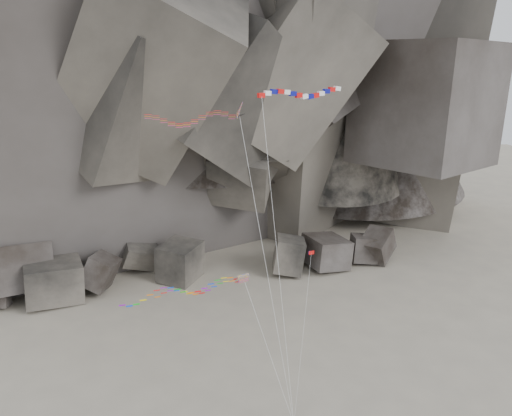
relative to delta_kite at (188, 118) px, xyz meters
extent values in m
plane|color=gray|center=(4.66, -6.10, -30.43)|extent=(260.00, 260.00, 0.00)
cube|color=#47423F|center=(32.34, 27.50, -28.16)|extent=(5.37, 5.47, 5.26)
cube|color=#47423F|center=(-13.02, 25.07, -28.02)|extent=(6.81, 6.50, 6.78)
cube|color=#47423F|center=(34.64, 26.99, -28.21)|extent=(8.18, 7.86, 6.49)
cube|color=#47423F|center=(-0.49, 26.96, -27.39)|extent=(8.61, 8.85, 6.43)
cube|color=#47423F|center=(24.91, 26.83, -27.95)|extent=(8.05, 8.74, 5.91)
cube|color=#47423F|center=(36.46, 31.69, -29.09)|extent=(4.69, 4.95, 3.80)
cube|color=#47423F|center=(-24.90, 25.64, -26.81)|extent=(10.91, 11.74, 9.76)
cube|color=#47423F|center=(17.88, 25.75, -27.62)|extent=(6.65, 6.79, 6.69)
cube|color=#47423F|center=(-7.11, 31.44, -28.56)|extent=(6.99, 5.96, 6.25)
cube|color=#47423F|center=(-27.33, 22.55, -29.14)|extent=(2.88, 3.39, 3.26)
cube|color=#47423F|center=(-19.78, 23.38, -27.49)|extent=(9.93, 8.80, 6.52)
cylinder|color=silver|center=(6.77, -5.90, -14.23)|extent=(3.55, 10.31, 29.67)
cube|color=red|center=(6.86, -2.75, 2.31)|extent=(0.75, 0.60, 0.44)
cube|color=white|center=(7.52, -2.58, 2.49)|extent=(0.78, 0.61, 0.49)
cube|color=#0B0D7B|center=(8.17, -2.45, 2.61)|extent=(0.80, 0.61, 0.52)
cube|color=red|center=(8.82, -2.35, 2.62)|extent=(0.80, 0.62, 0.52)
cube|color=white|center=(9.48, -2.25, 2.53)|extent=(0.79, 0.61, 0.50)
cube|color=#0B0D7B|center=(10.13, -2.13, 2.36)|extent=(0.76, 0.60, 0.45)
cube|color=red|center=(10.79, -1.97, 2.17)|extent=(0.77, 0.61, 0.48)
cube|color=white|center=(11.44, -1.77, 2.04)|extent=(0.80, 0.61, 0.51)
cube|color=#0B0D7B|center=(12.09, -1.53, 2.00)|extent=(0.80, 0.62, 0.52)
cube|color=red|center=(12.75, -1.26, 2.07)|extent=(0.79, 0.61, 0.50)
cube|color=white|center=(13.40, -0.98, 2.22)|extent=(0.76, 0.61, 0.46)
cube|color=#0B0D7B|center=(14.06, -0.71, 2.41)|extent=(0.77, 0.61, 0.46)
cube|color=red|center=(14.71, -0.48, 2.57)|extent=(0.79, 0.61, 0.51)
cube|color=white|center=(15.36, -0.29, 2.63)|extent=(0.80, 0.62, 0.52)
cylinder|color=silver|center=(7.69, -6.98, -13.37)|extent=(1.70, 8.14, 31.38)
cube|color=#E7AC0C|center=(4.22, -7.03, -14.43)|extent=(1.23, 0.62, 0.67)
cube|color=#0CB219|center=(4.22, -7.20, -14.69)|extent=(1.03, 0.46, 0.46)
cylinder|color=silver|center=(6.37, -9.03, -21.75)|extent=(4.35, 4.04, 14.64)
cube|color=red|center=(11.48, -5.62, -13.08)|extent=(0.60, 0.15, 0.38)
cube|color=#0B0D7B|center=(11.29, -5.61, -13.08)|extent=(0.22, 0.09, 0.39)
cylinder|color=silver|center=(10.01, -8.33, -21.07)|extent=(2.98, 5.43, 15.99)
camera|label=1|loc=(-3.25, -50.00, 6.69)|focal=35.00mm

